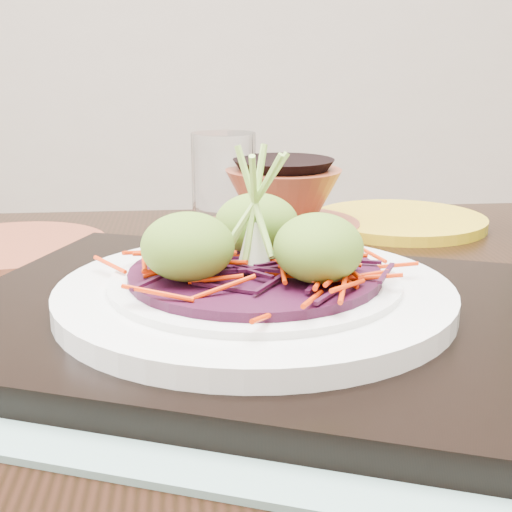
{
  "coord_description": "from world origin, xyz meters",
  "views": [
    {
      "loc": [
        -0.03,
        -0.48,
        0.87
      ],
      "look_at": [
        -0.05,
        -0.02,
        0.74
      ],
      "focal_mm": 50.0,
      "sensor_mm": 36.0,
      "label": 1
    }
  ],
  "objects_px": {
    "dining_table": "(237,429)",
    "white_plate": "(255,293)",
    "terracotta_side_plate": "(11,249)",
    "water_glass": "(224,179)",
    "serving_tray": "(255,318)",
    "yellow_plate": "(400,221)",
    "terracotta_bowl_set": "(283,205)"
  },
  "relations": [
    {
      "from": "dining_table",
      "to": "white_plate",
      "type": "height_order",
      "value": "white_plate"
    },
    {
      "from": "dining_table",
      "to": "terracotta_side_plate",
      "type": "height_order",
      "value": "terracotta_side_plate"
    },
    {
      "from": "terracotta_side_plate",
      "to": "water_glass",
      "type": "bearing_deg",
      "value": 36.18
    },
    {
      "from": "dining_table",
      "to": "water_glass",
      "type": "xyz_separation_m",
      "value": [
        -0.03,
        0.28,
        0.14
      ]
    },
    {
      "from": "serving_tray",
      "to": "white_plate",
      "type": "distance_m",
      "value": 0.02
    },
    {
      "from": "yellow_plate",
      "to": "water_glass",
      "type": "bearing_deg",
      "value": 179.34
    },
    {
      "from": "terracotta_bowl_set",
      "to": "water_glass",
      "type": "bearing_deg",
      "value": 149.13
    },
    {
      "from": "terracotta_side_plate",
      "to": "terracotta_bowl_set",
      "type": "relative_size",
      "value": 1.02
    },
    {
      "from": "white_plate",
      "to": "terracotta_bowl_set",
      "type": "relative_size",
      "value": 1.49
    },
    {
      "from": "serving_tray",
      "to": "white_plate",
      "type": "xyz_separation_m",
      "value": [
        0.0,
        0.0,
        0.02
      ]
    },
    {
      "from": "terracotta_side_plate",
      "to": "water_glass",
      "type": "xyz_separation_m",
      "value": [
        0.19,
        0.14,
        0.04
      ]
    },
    {
      "from": "terracotta_side_plate",
      "to": "terracotta_bowl_set",
      "type": "height_order",
      "value": "terracotta_bowl_set"
    },
    {
      "from": "dining_table",
      "to": "serving_tray",
      "type": "xyz_separation_m",
      "value": [
        0.02,
        -0.04,
        0.1
      ]
    },
    {
      "from": "water_glass",
      "to": "yellow_plate",
      "type": "bearing_deg",
      "value": -0.66
    },
    {
      "from": "terracotta_side_plate",
      "to": "terracotta_bowl_set",
      "type": "bearing_deg",
      "value": 21.3
    },
    {
      "from": "terracotta_side_plate",
      "to": "water_glass",
      "type": "relative_size",
      "value": 1.77
    },
    {
      "from": "serving_tray",
      "to": "terracotta_side_plate",
      "type": "height_order",
      "value": "serving_tray"
    },
    {
      "from": "yellow_plate",
      "to": "dining_table",
      "type": "bearing_deg",
      "value": -119.48
    },
    {
      "from": "water_glass",
      "to": "terracotta_bowl_set",
      "type": "relative_size",
      "value": 0.57
    },
    {
      "from": "dining_table",
      "to": "yellow_plate",
      "type": "relative_size",
      "value": 6.41
    },
    {
      "from": "terracotta_bowl_set",
      "to": "yellow_plate",
      "type": "relative_size",
      "value": 0.93
    },
    {
      "from": "water_glass",
      "to": "yellow_plate",
      "type": "relative_size",
      "value": 0.54
    },
    {
      "from": "water_glass",
      "to": "dining_table",
      "type": "bearing_deg",
      "value": -83.71
    },
    {
      "from": "terracotta_bowl_set",
      "to": "yellow_plate",
      "type": "xyz_separation_m",
      "value": [
        0.13,
        0.04,
        -0.02
      ]
    },
    {
      "from": "white_plate",
      "to": "terracotta_side_plate",
      "type": "xyz_separation_m",
      "value": [
        -0.23,
        0.19,
        -0.02
      ]
    },
    {
      "from": "terracotta_side_plate",
      "to": "terracotta_bowl_set",
      "type": "xyz_separation_m",
      "value": [
        0.25,
        0.1,
        0.02
      ]
    },
    {
      "from": "dining_table",
      "to": "yellow_plate",
      "type": "xyz_separation_m",
      "value": [
        0.16,
        0.28,
        0.1
      ]
    },
    {
      "from": "serving_tray",
      "to": "terracotta_bowl_set",
      "type": "xyz_separation_m",
      "value": [
        0.02,
        0.29,
        0.02
      ]
    },
    {
      "from": "serving_tray",
      "to": "water_glass",
      "type": "xyz_separation_m",
      "value": [
        -0.05,
        0.32,
        0.04
      ]
    },
    {
      "from": "white_plate",
      "to": "yellow_plate",
      "type": "height_order",
      "value": "white_plate"
    },
    {
      "from": "white_plate",
      "to": "yellow_plate",
      "type": "distance_m",
      "value": 0.35
    },
    {
      "from": "dining_table",
      "to": "white_plate",
      "type": "xyz_separation_m",
      "value": [
        0.02,
        -0.04,
        0.12
      ]
    }
  ]
}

